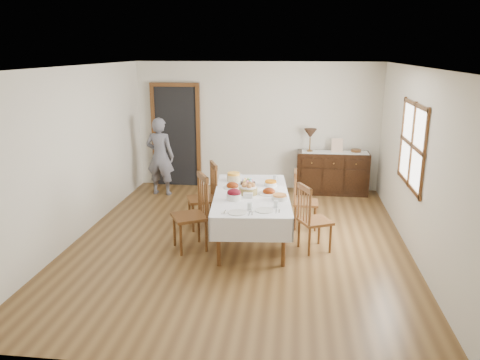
# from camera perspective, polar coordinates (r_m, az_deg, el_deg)

# --- Properties ---
(ground) EXTENTS (6.00, 6.00, 0.00)m
(ground) POSITION_cam_1_polar(r_m,az_deg,el_deg) (7.20, -0.10, -7.52)
(ground) COLOR brown
(room_shell) EXTENTS (5.02, 6.02, 2.65)m
(room_shell) POSITION_cam_1_polar(r_m,az_deg,el_deg) (7.15, -0.85, 6.07)
(room_shell) COLOR white
(room_shell) RESTS_ON ground
(dining_table) EXTENTS (1.30, 2.26, 0.75)m
(dining_table) POSITION_cam_1_polar(r_m,az_deg,el_deg) (7.06, 1.39, -2.31)
(dining_table) COLOR white
(dining_table) RESTS_ON ground
(chair_left_near) EXTENTS (0.63, 0.63, 1.12)m
(chair_left_near) POSITION_cam_1_polar(r_m,az_deg,el_deg) (6.81, -5.70, -3.88)
(chair_left_near) COLOR #563216
(chair_left_near) RESTS_ON ground
(chair_left_far) EXTENTS (0.58, 0.58, 1.08)m
(chair_left_far) POSITION_cam_1_polar(r_m,az_deg,el_deg) (7.63, -4.26, -1.85)
(chair_left_far) COLOR #563216
(chair_left_far) RESTS_ON ground
(chair_right_near) EXTENTS (0.55, 0.55, 1.00)m
(chair_right_near) POSITION_cam_1_polar(r_m,az_deg,el_deg) (6.80, 8.77, -4.55)
(chair_right_near) COLOR #563216
(chair_right_near) RESTS_ON ground
(chair_right_far) EXTENTS (0.40, 0.40, 0.95)m
(chair_right_far) POSITION_cam_1_polar(r_m,az_deg,el_deg) (7.67, 7.65, -2.33)
(chair_right_far) COLOR #563216
(chair_right_far) RESTS_ON ground
(sideboard) EXTENTS (1.42, 0.52, 0.85)m
(sideboard) POSITION_cam_1_polar(r_m,az_deg,el_deg) (9.62, 11.17, 0.88)
(sideboard) COLOR black
(sideboard) RESTS_ON ground
(person) EXTENTS (0.55, 0.38, 1.66)m
(person) POSITION_cam_1_polar(r_m,az_deg,el_deg) (9.43, -9.73, 3.16)
(person) COLOR slate
(person) RESTS_ON ground
(bread_basket) EXTENTS (0.28, 0.28, 0.18)m
(bread_basket) POSITION_cam_1_polar(r_m,az_deg,el_deg) (6.97, 1.00, -1.13)
(bread_basket) COLOR olive
(bread_basket) RESTS_ON dining_table
(egg_basket) EXTENTS (0.24, 0.24, 0.11)m
(egg_basket) POSITION_cam_1_polar(r_m,az_deg,el_deg) (7.41, 0.96, -0.37)
(egg_basket) COLOR black
(egg_basket) RESTS_ON dining_table
(ham_platter_a) EXTENTS (0.28, 0.28, 0.11)m
(ham_platter_a) POSITION_cam_1_polar(r_m,az_deg,el_deg) (7.29, -0.93, -0.74)
(ham_platter_a) COLOR silver
(ham_platter_a) RESTS_ON dining_table
(ham_platter_b) EXTENTS (0.32, 0.32, 0.11)m
(ham_platter_b) POSITION_cam_1_polar(r_m,az_deg,el_deg) (7.01, 3.54, -1.46)
(ham_platter_b) COLOR silver
(ham_platter_b) RESTS_ON dining_table
(beet_bowl) EXTENTS (0.22, 0.22, 0.16)m
(beet_bowl) POSITION_cam_1_polar(r_m,az_deg,el_deg) (6.70, -0.75, -1.81)
(beet_bowl) COLOR silver
(beet_bowl) RESTS_ON dining_table
(carrot_bowl) EXTENTS (0.20, 0.20, 0.09)m
(carrot_bowl) POSITION_cam_1_polar(r_m,az_deg,el_deg) (7.41, 3.76, -0.41)
(carrot_bowl) COLOR silver
(carrot_bowl) RESTS_ON dining_table
(pineapple_bowl) EXTENTS (0.22, 0.22, 0.14)m
(pineapple_bowl) POSITION_cam_1_polar(r_m,az_deg,el_deg) (7.66, -0.78, 0.37)
(pineapple_bowl) COLOR beige
(pineapple_bowl) RESTS_ON dining_table
(casserole_dish) EXTENTS (0.23, 0.23, 0.08)m
(casserole_dish) POSITION_cam_1_polar(r_m,az_deg,el_deg) (6.74, 4.84, -2.09)
(casserole_dish) COLOR silver
(casserole_dish) RESTS_ON dining_table
(butter_dish) EXTENTS (0.15, 0.10, 0.07)m
(butter_dish) POSITION_cam_1_polar(r_m,az_deg,el_deg) (6.81, 0.99, -1.89)
(butter_dish) COLOR silver
(butter_dish) RESTS_ON dining_table
(setting_left) EXTENTS (0.43, 0.31, 0.10)m
(setting_left) POSITION_cam_1_polar(r_m,az_deg,el_deg) (6.22, 0.15, -3.73)
(setting_left) COLOR silver
(setting_left) RESTS_ON dining_table
(setting_right) EXTENTS (0.43, 0.31, 0.10)m
(setting_right) POSITION_cam_1_polar(r_m,az_deg,el_deg) (6.32, 3.43, -3.46)
(setting_right) COLOR silver
(setting_right) RESTS_ON dining_table
(glass_far_a) EXTENTS (0.06, 0.06, 0.11)m
(glass_far_a) POSITION_cam_1_polar(r_m,az_deg,el_deg) (7.72, -0.20, 0.41)
(glass_far_a) COLOR silver
(glass_far_a) RESTS_ON dining_table
(glass_far_b) EXTENTS (0.07, 0.07, 0.10)m
(glass_far_b) POSITION_cam_1_polar(r_m,az_deg,el_deg) (7.68, 4.30, 0.24)
(glass_far_b) COLOR silver
(glass_far_b) RESTS_ON dining_table
(runner) EXTENTS (1.30, 0.35, 0.01)m
(runner) POSITION_cam_1_polar(r_m,az_deg,el_deg) (9.51, 11.49, 3.35)
(runner) COLOR white
(runner) RESTS_ON sideboard
(table_lamp) EXTENTS (0.26, 0.26, 0.46)m
(table_lamp) POSITION_cam_1_polar(r_m,az_deg,el_deg) (9.42, 8.57, 5.55)
(table_lamp) COLOR brown
(table_lamp) RESTS_ON sideboard
(picture_frame) EXTENTS (0.22, 0.08, 0.28)m
(picture_frame) POSITION_cam_1_polar(r_m,az_deg,el_deg) (9.49, 11.76, 4.14)
(picture_frame) COLOR #D0AC92
(picture_frame) RESTS_ON sideboard
(deco_bowl) EXTENTS (0.20, 0.20, 0.06)m
(deco_bowl) POSITION_cam_1_polar(r_m,az_deg,el_deg) (9.60, 13.97, 3.46)
(deco_bowl) COLOR #563216
(deco_bowl) RESTS_ON sideboard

